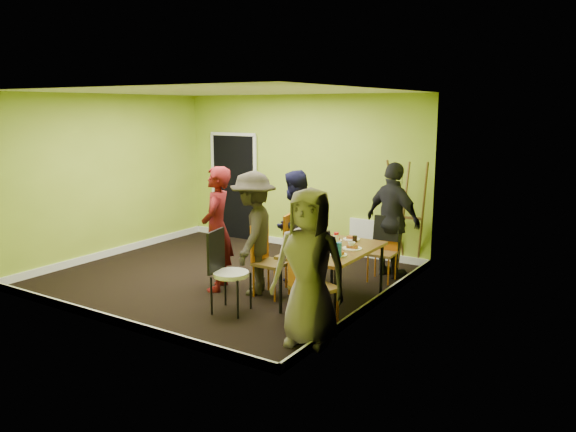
{
  "coord_description": "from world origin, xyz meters",
  "views": [
    {
      "loc": [
        5.29,
        -6.49,
        2.58
      ],
      "look_at": [
        1.17,
        0.0,
        1.08
      ],
      "focal_mm": 35.0,
      "sensor_mm": 36.0,
      "label": 1
    }
  ],
  "objects_px": {
    "dining_table": "(334,253)",
    "thermos": "(336,242)",
    "chair_left_far": "(296,246)",
    "person_left_near": "(253,233)",
    "chair_back_end": "(386,235)",
    "chair_left_near": "(266,256)",
    "chair_bentwood": "(226,267)",
    "person_back_end": "(393,220)",
    "chair_front_end": "(308,281)",
    "person_standing": "(217,229)",
    "person_front_end": "(309,267)",
    "blue_bottle": "(339,250)",
    "orange_bottle": "(334,240)",
    "person_left_far": "(294,226)",
    "easel": "(407,215)"
  },
  "relations": [
    {
      "from": "dining_table",
      "to": "thermos",
      "type": "bearing_deg",
      "value": -14.68
    },
    {
      "from": "chair_left_far",
      "to": "person_left_near",
      "type": "bearing_deg",
      "value": -40.89
    },
    {
      "from": "chair_back_end",
      "to": "chair_left_near",
      "type": "bearing_deg",
      "value": 52.48
    },
    {
      "from": "chair_bentwood",
      "to": "person_back_end",
      "type": "xyz_separation_m",
      "value": [
        1.21,
        2.55,
        0.3
      ]
    },
    {
      "from": "dining_table",
      "to": "chair_front_end",
      "type": "relative_size",
      "value": 1.37
    },
    {
      "from": "person_standing",
      "to": "chair_back_end",
      "type": "bearing_deg",
      "value": 109.91
    },
    {
      "from": "person_back_end",
      "to": "person_front_end",
      "type": "xyz_separation_m",
      "value": [
        0.19,
        -2.84,
        -0.01
      ]
    },
    {
      "from": "chair_back_end",
      "to": "blue_bottle",
      "type": "relative_size",
      "value": 5.22
    },
    {
      "from": "chair_left_far",
      "to": "person_left_near",
      "type": "height_order",
      "value": "person_left_near"
    },
    {
      "from": "chair_left_near",
      "to": "thermos",
      "type": "bearing_deg",
      "value": 101.88
    },
    {
      "from": "chair_back_end",
      "to": "orange_bottle",
      "type": "xyz_separation_m",
      "value": [
        -0.28,
        -1.15,
        0.11
      ]
    },
    {
      "from": "person_left_near",
      "to": "blue_bottle",
      "type": "bearing_deg",
      "value": 61.03
    },
    {
      "from": "person_back_end",
      "to": "chair_left_far",
      "type": "bearing_deg",
      "value": 70.1
    },
    {
      "from": "person_left_near",
      "to": "person_back_end",
      "type": "relative_size",
      "value": 0.97
    },
    {
      "from": "thermos",
      "to": "person_left_far",
      "type": "xyz_separation_m",
      "value": [
        -1.05,
        0.65,
        -0.02
      ]
    },
    {
      "from": "person_back_end",
      "to": "blue_bottle",
      "type": "bearing_deg",
      "value": 113.79
    },
    {
      "from": "orange_bottle",
      "to": "person_left_near",
      "type": "xyz_separation_m",
      "value": [
        -1.02,
        -0.47,
        0.07
      ]
    },
    {
      "from": "chair_front_end",
      "to": "person_standing",
      "type": "distance_m",
      "value": 2.01
    },
    {
      "from": "chair_back_end",
      "to": "person_left_far",
      "type": "relative_size",
      "value": 0.58
    },
    {
      "from": "chair_left_far",
      "to": "person_left_far",
      "type": "relative_size",
      "value": 0.63
    },
    {
      "from": "person_standing",
      "to": "orange_bottle",
      "type": "bearing_deg",
      "value": 87.6
    },
    {
      "from": "chair_front_end",
      "to": "thermos",
      "type": "relative_size",
      "value": 5.63
    },
    {
      "from": "chair_left_far",
      "to": "person_standing",
      "type": "xyz_separation_m",
      "value": [
        -0.85,
        -0.77,
        0.29
      ]
    },
    {
      "from": "person_back_end",
      "to": "person_front_end",
      "type": "bearing_deg",
      "value": 115.98
    },
    {
      "from": "chair_bentwood",
      "to": "orange_bottle",
      "type": "distance_m",
      "value": 1.55
    },
    {
      "from": "dining_table",
      "to": "chair_bentwood",
      "type": "height_order",
      "value": "chair_bentwood"
    },
    {
      "from": "dining_table",
      "to": "chair_bentwood",
      "type": "xyz_separation_m",
      "value": [
        -1.02,
        -0.99,
        -0.11
      ]
    },
    {
      "from": "chair_back_end",
      "to": "chair_bentwood",
      "type": "bearing_deg",
      "value": 60.69
    },
    {
      "from": "chair_left_far",
      "to": "easel",
      "type": "xyz_separation_m",
      "value": [
        1.03,
        1.74,
        0.28
      ]
    },
    {
      "from": "person_standing",
      "to": "person_left_far",
      "type": "xyz_separation_m",
      "value": [
        0.67,
        0.99,
        -0.05
      ]
    },
    {
      "from": "thermos",
      "to": "blue_bottle",
      "type": "relative_size",
      "value": 1.06
    },
    {
      "from": "chair_front_end",
      "to": "thermos",
      "type": "distance_m",
      "value": 1.04
    },
    {
      "from": "chair_left_far",
      "to": "chair_front_end",
      "type": "distance_m",
      "value": 1.76
    },
    {
      "from": "chair_back_end",
      "to": "dining_table",
      "type": "bearing_deg",
      "value": 80.67
    },
    {
      "from": "easel",
      "to": "person_front_end",
      "type": "height_order",
      "value": "easel"
    },
    {
      "from": "dining_table",
      "to": "person_left_near",
      "type": "distance_m",
      "value": 1.18
    },
    {
      "from": "easel",
      "to": "chair_bentwood",
      "type": "bearing_deg",
      "value": -111.11
    },
    {
      "from": "chair_left_far",
      "to": "thermos",
      "type": "height_order",
      "value": "chair_left_far"
    },
    {
      "from": "chair_left_near",
      "to": "chair_front_end",
      "type": "bearing_deg",
      "value": 55.79
    },
    {
      "from": "thermos",
      "to": "person_front_end",
      "type": "relative_size",
      "value": 0.11
    },
    {
      "from": "chair_back_end",
      "to": "person_left_far",
      "type": "bearing_deg",
      "value": 30.4
    },
    {
      "from": "chair_bentwood",
      "to": "blue_bottle",
      "type": "xyz_separation_m",
      "value": [
        1.27,
        0.65,
        0.26
      ]
    },
    {
      "from": "chair_front_end",
      "to": "orange_bottle",
      "type": "height_order",
      "value": "chair_front_end"
    },
    {
      "from": "person_left_far",
      "to": "person_front_end",
      "type": "relative_size",
      "value": 0.95
    },
    {
      "from": "thermos",
      "to": "person_left_far",
      "type": "relative_size",
      "value": 0.12
    },
    {
      "from": "chair_front_end",
      "to": "person_standing",
      "type": "height_order",
      "value": "person_standing"
    },
    {
      "from": "chair_front_end",
      "to": "person_back_end",
      "type": "distance_m",
      "value": 2.57
    },
    {
      "from": "dining_table",
      "to": "chair_back_end",
      "type": "distance_m",
      "value": 1.42
    },
    {
      "from": "chair_back_end",
      "to": "chair_bentwood",
      "type": "height_order",
      "value": "chair_bentwood"
    },
    {
      "from": "chair_front_end",
      "to": "thermos",
      "type": "xyz_separation_m",
      "value": [
        -0.17,
        1.0,
        0.23
      ]
    }
  ]
}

